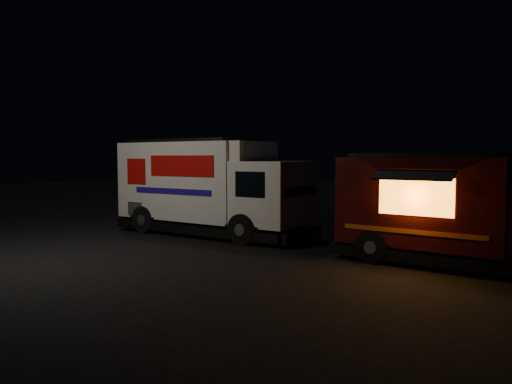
% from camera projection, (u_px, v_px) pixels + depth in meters
% --- Properties ---
extents(ground, '(80.00, 80.00, 0.00)m').
position_uv_depth(ground, '(182.00, 252.00, 14.41)').
color(ground, black).
rests_on(ground, ground).
extents(white_truck, '(7.48, 2.67, 3.37)m').
position_uv_depth(white_truck, '(213.00, 187.00, 17.56)').
color(white_truck, silver).
rests_on(white_truck, ground).
extents(red_truck, '(6.14, 2.40, 2.83)m').
position_uv_depth(red_truck, '(459.00, 210.00, 12.43)').
color(red_truck, '#3E0F0B').
rests_on(red_truck, ground).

